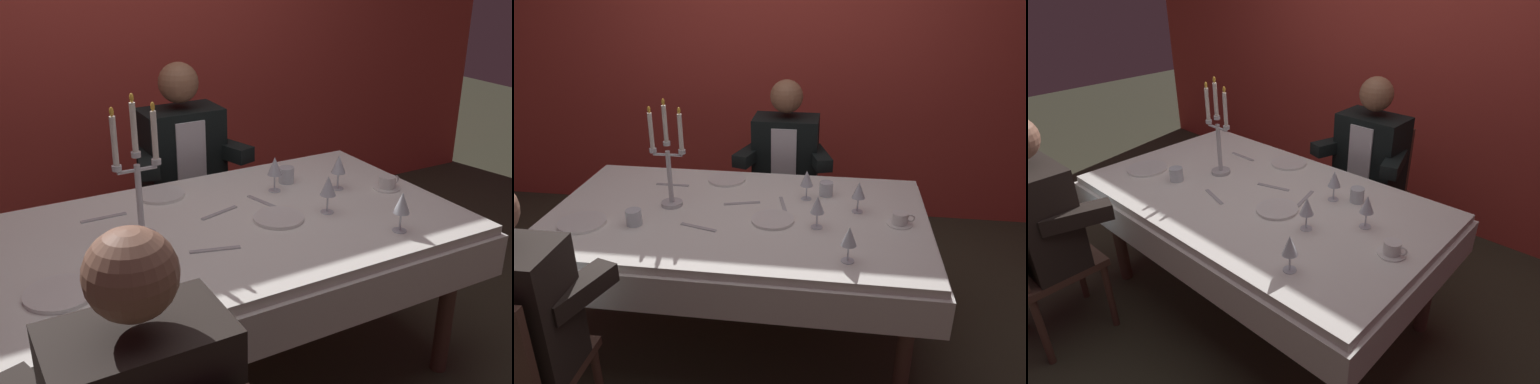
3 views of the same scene
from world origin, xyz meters
The scene contains 19 objects.
ground_plane centered at (0.00, 0.00, 0.00)m, with size 12.00×12.00×0.00m, color #393828.
back_wall centered at (0.00, 1.66, 1.35)m, with size 6.00×0.12×2.70m, color #C93F36.
dining_table centered at (0.00, 0.00, 0.62)m, with size 1.94×1.14×0.74m.
candelabra centered at (-0.35, 0.04, 0.97)m, with size 0.19×0.11×0.57m.
dinner_plate_0 centered at (0.19, -0.06, 0.75)m, with size 0.21×0.21×0.01m, color white.
dinner_plate_1 centered at (-0.14, 0.41, 0.75)m, with size 0.22×0.22×0.01m, color white.
dinner_plate_2 centered at (-0.72, -0.22, 0.75)m, with size 0.23×0.23×0.01m, color white.
wine_glass_0 centered at (0.34, 0.21, 0.85)m, with size 0.07×0.07×0.16m.
wine_glass_1 centered at (0.55, -0.39, 0.85)m, with size 0.07×0.07×0.16m.
wine_glass_2 centered at (0.60, 0.10, 0.86)m, with size 0.07×0.07×0.16m.
wine_glass_3 centered at (0.41, -0.10, 0.85)m, with size 0.07×0.07×0.16m.
water_tumbler_0 centered at (-0.47, -0.19, 0.78)m, with size 0.08×0.08×0.08m, color silver.
water_tumbler_1 centered at (0.44, 0.28, 0.78)m, with size 0.07×0.07×0.08m, color silver.
coffee_cup_0 centered at (0.81, -0.01, 0.77)m, with size 0.13×0.12×0.06m.
knife_0 centered at (-0.15, -0.18, 0.74)m, with size 0.19×0.02×0.01m, color #B7B7BC.
knife_1 centered at (0.22, 0.12, 0.74)m, with size 0.19×0.02×0.01m, color #B7B7BC.
knife_2 centered at (0.01, 0.11, 0.74)m, with size 0.19×0.02×0.01m, color #B7B7BC.
knife_3 centered at (-0.43, 0.29, 0.74)m, with size 0.19×0.02×0.01m, color #B7B7BC.
seated_diner_1 centered at (0.15, 0.89, 0.74)m, with size 0.63×0.48×1.24m.
Camera 2 is at (0.48, -2.22, 1.87)m, focal length 35.09 mm.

